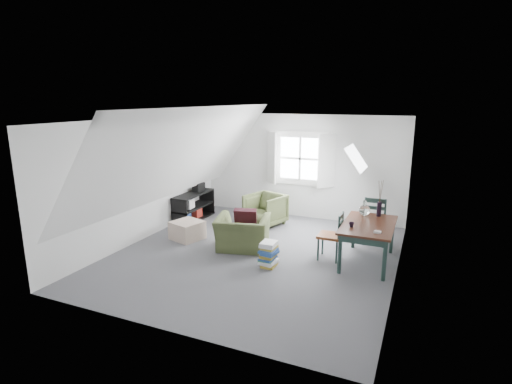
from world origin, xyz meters
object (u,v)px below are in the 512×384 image
at_px(armchair_far, 265,224).
at_px(dining_chair_far, 375,219).
at_px(media_shelf, 193,208).
at_px(dining_table, 368,229).
at_px(ottoman, 187,230).
at_px(dining_chair_near, 332,235).
at_px(armchair_near, 243,249).
at_px(magazine_stack, 269,254).

bearing_deg(armchair_far, dining_chair_far, 12.17).
bearing_deg(media_shelf, armchair_far, 14.47).
relative_size(armchair_far, dining_chair_far, 0.81).
bearing_deg(dining_table, dining_chair_far, 88.54).
bearing_deg(media_shelf, ottoman, -59.84).
height_order(armchair_far, ottoman, ottoman).
bearing_deg(dining_chair_near, armchair_far, -141.65).
relative_size(armchair_near, ottoman, 1.76).
bearing_deg(dining_table, media_shelf, 165.57).
bearing_deg(dining_chair_far, armchair_far, -8.82).
bearing_deg(dining_chair_near, dining_chair_far, 136.15).
height_order(armchair_far, magazine_stack, magazine_stack).
relative_size(dining_chair_near, media_shelf, 0.69).
bearing_deg(media_shelf, dining_chair_far, 3.78).
distance_m(dining_chair_near, media_shelf, 3.76).
height_order(armchair_near, dining_chair_far, dining_chair_far).
xyz_separation_m(armchair_far, media_shelf, (-1.73, -0.35, 0.29)).
xyz_separation_m(ottoman, media_shelf, (-0.61, 1.19, 0.11)).
distance_m(dining_table, magazine_stack, 1.81).
bearing_deg(ottoman, dining_chair_far, 18.92).
xyz_separation_m(dining_table, magazine_stack, (-1.55, -0.84, -0.41)).
relative_size(dining_table, media_shelf, 1.14).
xyz_separation_m(armchair_near, armchair_far, (-0.17, 1.59, 0.00)).
relative_size(armchair_near, dining_table, 0.69).
distance_m(armchair_far, media_shelf, 1.79).
relative_size(armchair_near, dining_chair_near, 1.13).
distance_m(ottoman, media_shelf, 1.34).
bearing_deg(media_shelf, dining_table, -9.76).
bearing_deg(dining_table, dining_chair_near, -172.99).
height_order(dining_table, dining_chair_near, dining_chair_near).
bearing_deg(dining_table, armchair_far, 150.61).
bearing_deg(magazine_stack, ottoman, 163.39).
xyz_separation_m(armchair_near, dining_table, (2.32, 0.27, 0.63)).
bearing_deg(armchair_far, magazine_stack, -47.47).
xyz_separation_m(media_shelf, magazine_stack, (2.67, -1.80, -0.08)).
bearing_deg(armchair_far, media_shelf, -149.61).
xyz_separation_m(armchair_near, magazine_stack, (0.77, -0.57, 0.22)).
distance_m(armchair_near, dining_chair_near, 1.77).
height_order(dining_table, media_shelf, dining_table).
height_order(ottoman, media_shelf, media_shelf).
relative_size(ottoman, media_shelf, 0.44).
distance_m(armchair_far, magazine_stack, 2.36).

